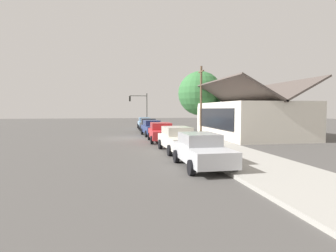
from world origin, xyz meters
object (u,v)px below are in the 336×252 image
(car_skyblue, at_px, (145,123))
(traffic_light_main, at_px, (140,104))
(car_cherry, at_px, (161,132))
(fire_hydrant_red, at_px, (172,133))
(shade_tree, at_px, (200,93))
(utility_pole_wooden, at_px, (201,99))
(car_silver, at_px, (201,150))
(car_ivory, at_px, (178,139))
(car_charcoal, at_px, (149,125))
(car_navy, at_px, (152,128))

(car_skyblue, relative_size, traffic_light_main, 0.87)
(car_cherry, bearing_deg, fire_hydrant_red, 156.45)
(car_cherry, distance_m, fire_hydrant_red, 3.50)
(shade_tree, xyz_separation_m, utility_pole_wooden, (3.59, -0.98, -0.77))
(car_silver, bearing_deg, fire_hydrant_red, 174.05)
(car_skyblue, relative_size, car_silver, 0.99)
(utility_pole_wooden, bearing_deg, traffic_light_main, -156.97)
(shade_tree, relative_size, utility_pole_wooden, 0.99)
(shade_tree, bearing_deg, fire_hydrant_red, -35.23)
(shade_tree, bearing_deg, car_ivory, -21.64)
(car_charcoal, bearing_deg, car_skyblue, -178.92)
(traffic_light_main, distance_m, utility_pole_wooden, 14.48)
(utility_pole_wooden, xyz_separation_m, fire_hydrant_red, (3.47, -4.00, -3.43))
(car_ivory, height_order, fire_hydrant_red, car_ivory)
(traffic_light_main, relative_size, utility_pole_wooden, 0.69)
(car_skyblue, height_order, traffic_light_main, traffic_light_main)
(car_silver, xyz_separation_m, shade_tree, (-20.93, 6.29, 3.88))
(fire_hydrant_red, bearing_deg, utility_pole_wooden, 130.95)
(utility_pole_wooden, bearing_deg, car_navy, -79.83)
(car_cherry, xyz_separation_m, shade_tree, (-10.20, 6.50, 3.88))
(car_skyblue, relative_size, car_ivory, 0.93)
(utility_pole_wooden, bearing_deg, car_skyblue, -150.59)
(car_ivory, xyz_separation_m, shade_tree, (-15.88, 6.30, 3.88))
(traffic_light_main, distance_m, fire_hydrant_red, 17.13)
(utility_pole_wooden, relative_size, fire_hydrant_red, 10.56)
(traffic_light_main, height_order, fire_hydrant_red, traffic_light_main)
(car_navy, bearing_deg, car_silver, -1.80)
(car_charcoal, relative_size, car_ivory, 0.93)
(car_navy, height_order, car_ivory, same)
(car_navy, bearing_deg, traffic_light_main, 177.36)
(car_ivory, distance_m, traffic_light_main, 25.75)
(car_cherry, xyz_separation_m, traffic_light_main, (-19.93, -0.14, 2.67))
(car_silver, bearing_deg, car_navy, -179.52)
(traffic_light_main, bearing_deg, car_charcoal, 1.65)
(car_skyblue, bearing_deg, utility_pole_wooden, 30.89)
(car_navy, xyz_separation_m, car_cherry, (5.60, 0.09, 0.00))
(car_skyblue, relative_size, car_charcoal, 1.00)
(car_navy, bearing_deg, car_skyblue, 175.64)
(car_charcoal, xyz_separation_m, traffic_light_main, (-9.25, -0.27, 2.68))
(shade_tree, height_order, utility_pole_wooden, utility_pole_wooden)
(car_skyblue, distance_m, fire_hydrant_red, 13.00)
(shade_tree, height_order, traffic_light_main, shade_tree)
(car_navy, height_order, traffic_light_main, traffic_light_main)
(car_navy, relative_size, car_silver, 1.03)
(traffic_light_main, bearing_deg, fire_hydrant_red, 5.65)
(car_navy, xyz_separation_m, utility_pole_wooden, (-1.01, 5.60, 3.11))
(utility_pole_wooden, bearing_deg, shade_tree, 164.66)
(shade_tree, distance_m, fire_hydrant_red, 9.61)
(car_skyblue, bearing_deg, car_ivory, 1.53)
(car_charcoal, bearing_deg, car_navy, -0.66)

